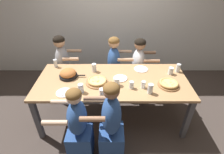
% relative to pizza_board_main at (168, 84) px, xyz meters
% --- Properties ---
extents(ground_plane, '(18.00, 18.00, 0.00)m').
position_rel_pizza_board_main_xyz_m(ground_plane, '(-0.82, 0.15, -0.80)').
color(ground_plane, '#423833').
rests_on(ground_plane, ground).
extents(restaurant_back_panel, '(10.00, 0.06, 3.20)m').
position_rel_pizza_board_main_xyz_m(restaurant_back_panel, '(-0.82, 1.73, 0.80)').
color(restaurant_back_panel, silver).
rests_on(restaurant_back_panel, ground).
extents(dining_table, '(2.30, 0.99, 0.77)m').
position_rel_pizza_board_main_xyz_m(dining_table, '(-0.82, 0.15, -0.10)').
color(dining_table, tan).
rests_on(dining_table, ground).
extents(pizza_board_main, '(0.31, 0.31, 0.06)m').
position_rel_pizza_board_main_xyz_m(pizza_board_main, '(0.00, 0.00, 0.00)').
color(pizza_board_main, '#996B42').
rests_on(pizza_board_main, dining_table).
extents(pizza_board_second, '(0.34, 0.34, 0.05)m').
position_rel_pizza_board_main_xyz_m(pizza_board_second, '(-1.04, 0.07, -0.00)').
color(pizza_board_second, '#996B42').
rests_on(pizza_board_second, dining_table).
extents(skillet_bowl, '(0.40, 0.28, 0.14)m').
position_rel_pizza_board_main_xyz_m(skillet_bowl, '(-1.50, 0.23, 0.03)').
color(skillet_bowl, black).
rests_on(skillet_bowl, dining_table).
extents(empty_plate_a, '(0.21, 0.21, 0.02)m').
position_rel_pizza_board_main_xyz_m(empty_plate_a, '(-0.69, 0.18, -0.02)').
color(empty_plate_a, white).
rests_on(empty_plate_a, dining_table).
extents(empty_plate_b, '(0.22, 0.22, 0.02)m').
position_rel_pizza_board_main_xyz_m(empty_plate_b, '(-1.48, -0.17, -0.02)').
color(empty_plate_b, white).
rests_on(empty_plate_b, dining_table).
extents(empty_plate_c, '(0.23, 0.23, 0.02)m').
position_rel_pizza_board_main_xyz_m(empty_plate_c, '(-0.34, 0.46, -0.02)').
color(empty_plate_c, white).
rests_on(empty_plate_c, dining_table).
extents(drinking_glass_a, '(0.07, 0.07, 0.14)m').
position_rel_pizza_board_main_xyz_m(drinking_glass_a, '(-1.11, 0.39, 0.03)').
color(drinking_glass_a, silver).
rests_on(drinking_glass_a, dining_table).
extents(drinking_glass_b, '(0.08, 0.08, 0.11)m').
position_rel_pizza_board_main_xyz_m(drinking_glass_b, '(-0.95, -0.24, 0.02)').
color(drinking_glass_b, silver).
rests_on(drinking_glass_b, dining_table).
extents(drinking_glass_c, '(0.08, 0.08, 0.13)m').
position_rel_pizza_board_main_xyz_m(drinking_glass_c, '(-1.25, -0.15, 0.03)').
color(drinking_glass_c, silver).
rests_on(drinking_glass_c, dining_table).
extents(drinking_glass_d, '(0.08, 0.08, 0.12)m').
position_rel_pizza_board_main_xyz_m(drinking_glass_d, '(-0.75, 0.01, 0.02)').
color(drinking_glass_d, silver).
rests_on(drinking_glass_d, dining_table).
extents(drinking_glass_e, '(0.07, 0.07, 0.14)m').
position_rel_pizza_board_main_xyz_m(drinking_glass_e, '(0.25, 0.38, 0.04)').
color(drinking_glass_e, silver).
rests_on(drinking_glass_e, dining_table).
extents(drinking_glass_f, '(0.06, 0.06, 0.14)m').
position_rel_pizza_board_main_xyz_m(drinking_glass_f, '(-1.78, 0.54, 0.04)').
color(drinking_glass_f, silver).
rests_on(drinking_glass_f, dining_table).
extents(drinking_glass_g, '(0.07, 0.07, 0.15)m').
position_rel_pizza_board_main_xyz_m(drinking_glass_g, '(-0.30, -0.17, 0.03)').
color(drinking_glass_g, silver).
rests_on(drinking_glass_g, dining_table).
extents(drinking_glass_h, '(0.08, 0.08, 0.12)m').
position_rel_pizza_board_main_xyz_m(drinking_glass_h, '(0.11, 0.32, 0.02)').
color(drinking_glass_h, silver).
rests_on(drinking_glass_h, dining_table).
extents(drinking_glass_i, '(0.07, 0.07, 0.11)m').
position_rel_pizza_board_main_xyz_m(drinking_glass_i, '(-0.55, -0.06, 0.02)').
color(drinking_glass_i, silver).
rests_on(drinking_glass_i, dining_table).
extents(drinking_glass_j, '(0.06, 0.06, 0.11)m').
position_rel_pizza_board_main_xyz_m(drinking_glass_j, '(-0.38, -0.05, 0.02)').
color(drinking_glass_j, silver).
rests_on(drinking_glass_j, dining_table).
extents(diner_far_midright, '(0.51, 0.40, 1.16)m').
position_rel_pizza_board_main_xyz_m(diner_far_midright, '(-0.32, 0.86, -0.27)').
color(diner_far_midright, silver).
rests_on(diner_far_midright, ground).
extents(diner_near_midleft, '(0.51, 0.40, 1.13)m').
position_rel_pizza_board_main_xyz_m(diner_near_midleft, '(-1.25, -0.56, -0.29)').
color(diner_near_midleft, '#2D5193').
rests_on(diner_near_midleft, ground).
extents(diner_near_center, '(0.51, 0.40, 1.21)m').
position_rel_pizza_board_main_xyz_m(diner_near_center, '(-0.83, -0.56, -0.25)').
color(diner_near_center, '#2D5193').
rests_on(diner_near_center, ground).
extents(diner_far_left, '(0.51, 0.40, 1.21)m').
position_rel_pizza_board_main_xyz_m(diner_far_left, '(-1.76, 0.86, -0.24)').
color(diner_far_left, '#99999E').
rests_on(diner_far_left, ground).
extents(diner_far_center, '(0.51, 0.40, 1.19)m').
position_rel_pizza_board_main_xyz_m(diner_far_center, '(-0.78, 0.86, -0.26)').
color(diner_far_center, '#2D5193').
rests_on(diner_far_center, ground).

